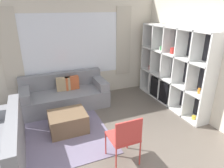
% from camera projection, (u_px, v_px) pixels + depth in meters
% --- Properties ---
extents(wall_back, '(5.87, 0.11, 2.70)m').
position_uv_depth(wall_back, '(72.00, 49.00, 5.21)').
color(wall_back, beige).
rests_on(wall_back, ground_plane).
extents(wall_right, '(0.07, 4.53, 2.70)m').
position_uv_depth(wall_right, '(190.00, 55.00, 4.62)').
color(wall_right, beige).
rests_on(wall_right, ground_plane).
extents(area_rug, '(2.23, 2.21, 0.01)m').
position_uv_depth(area_rug, '(50.00, 133.00, 4.03)').
color(area_rug, slate).
rests_on(area_rug, ground_plane).
extents(shelving_unit, '(0.36, 2.36, 1.96)m').
position_uv_depth(shelving_unit, '(173.00, 68.00, 4.97)').
color(shelving_unit, '#232328').
rests_on(shelving_unit, ground_plane).
extents(couch_main, '(2.07, 0.91, 0.81)m').
position_uv_depth(couch_main, '(65.00, 95.00, 5.04)').
color(couch_main, gray).
rests_on(couch_main, ground_plane).
extents(ottoman, '(0.74, 0.61, 0.40)m').
position_uv_depth(ottoman, '(68.00, 122.00, 4.06)').
color(ottoman, brown).
rests_on(ottoman, ground_plane).
extents(folding_chair, '(0.44, 0.46, 0.86)m').
position_uv_depth(folding_chair, '(125.00, 136.00, 3.10)').
color(folding_chair, '#CC3D38').
rests_on(folding_chair, ground_plane).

